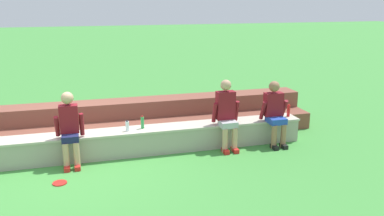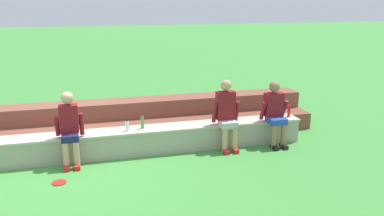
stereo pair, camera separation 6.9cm
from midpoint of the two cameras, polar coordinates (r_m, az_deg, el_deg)
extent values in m
plane|color=#428E3D|center=(7.74, -16.58, -7.69)|extent=(80.00, 80.00, 0.00)
cube|color=#A8A08E|center=(7.88, -16.71, -5.38)|extent=(9.16, 0.47, 0.49)
cube|color=#BCB39F|center=(7.80, -16.84, -3.80)|extent=(9.20, 0.51, 0.04)
cube|color=brown|center=(8.61, -16.64, -4.02)|extent=(10.59, 0.60, 0.37)
cube|color=brown|center=(9.12, -16.70, -1.71)|extent=(10.59, 0.60, 0.75)
cylinder|color=tan|center=(7.47, -17.76, -6.61)|extent=(0.11, 0.11, 0.49)
cylinder|color=tan|center=(7.46, -16.37, -6.52)|extent=(0.11, 0.11, 0.49)
cube|color=red|center=(7.51, -17.64, -8.18)|extent=(0.10, 0.22, 0.08)
cube|color=red|center=(7.50, -16.26, -8.09)|extent=(0.10, 0.22, 0.08)
cube|color=#191E47|center=(7.48, -17.23, -4.07)|extent=(0.29, 0.31, 0.12)
cube|color=maroon|center=(7.53, -17.40, -1.48)|extent=(0.33, 0.20, 0.51)
sphere|color=tan|center=(7.43, -17.63, 1.37)|extent=(0.22, 0.22, 0.22)
cylinder|color=maroon|center=(7.56, -18.95, -2.47)|extent=(0.08, 0.23, 0.42)
cylinder|color=maroon|center=(7.54, -15.71, -2.25)|extent=(0.08, 0.14, 0.43)
cylinder|color=tan|center=(7.91, 4.48, -4.67)|extent=(0.11, 0.11, 0.49)
cylinder|color=tan|center=(7.98, 5.84, -4.52)|extent=(0.11, 0.11, 0.49)
cube|color=red|center=(7.95, 4.54, -6.15)|extent=(0.10, 0.22, 0.08)
cube|color=red|center=(8.02, 5.91, -6.00)|extent=(0.10, 0.22, 0.08)
cube|color=#B2B2B7|center=(7.95, 4.91, -2.28)|extent=(0.33, 0.30, 0.12)
cube|color=maroon|center=(8.01, 4.54, 0.39)|extent=(0.37, 0.20, 0.57)
sphere|color=tan|center=(7.92, 4.60, 3.28)|extent=(0.21, 0.21, 0.21)
cylinder|color=maroon|center=(7.95, 2.99, -0.65)|extent=(0.08, 0.20, 0.43)
cylinder|color=maroon|center=(8.11, 6.12, -0.41)|extent=(0.08, 0.17, 0.43)
cylinder|color=#996B4C|center=(8.26, 11.39, -4.06)|extent=(0.11, 0.11, 0.49)
cylinder|color=#996B4C|center=(8.35, 12.65, -3.91)|extent=(0.11, 0.11, 0.49)
cube|color=black|center=(8.30, 11.44, -5.48)|extent=(0.10, 0.22, 0.08)
cube|color=black|center=(8.39, 12.70, -5.32)|extent=(0.10, 0.22, 0.08)
cube|color=#2347B2|center=(8.34, 11.67, -1.71)|extent=(0.34, 0.36, 0.12)
cube|color=maroon|center=(8.39, 11.29, 0.53)|extent=(0.38, 0.20, 0.49)
sphere|color=#996B4C|center=(8.31, 11.42, 3.03)|extent=(0.22, 0.22, 0.22)
cylinder|color=maroon|center=(8.30, 9.84, -0.34)|extent=(0.08, 0.24, 0.42)
cylinder|color=maroon|center=(8.51, 12.74, -0.10)|extent=(0.08, 0.25, 0.41)
cylinder|color=red|center=(8.81, 13.38, -0.39)|extent=(0.06, 0.06, 0.25)
cylinder|color=red|center=(8.78, 13.43, 0.46)|extent=(0.04, 0.04, 0.02)
cylinder|color=green|center=(7.85, -7.33, -2.09)|extent=(0.06, 0.06, 0.23)
cylinder|color=red|center=(7.81, -7.37, -1.20)|extent=(0.04, 0.04, 0.02)
cylinder|color=silver|center=(7.74, -9.47, -2.58)|extent=(0.07, 0.07, 0.19)
cylinder|color=black|center=(7.71, -9.50, -1.84)|extent=(0.04, 0.04, 0.02)
cylinder|color=red|center=(7.06, -18.61, -10.10)|extent=(0.23, 0.23, 0.02)
camera|label=1|loc=(0.03, -90.25, -0.07)|focal=37.40mm
camera|label=2|loc=(0.03, 89.75, 0.07)|focal=37.40mm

